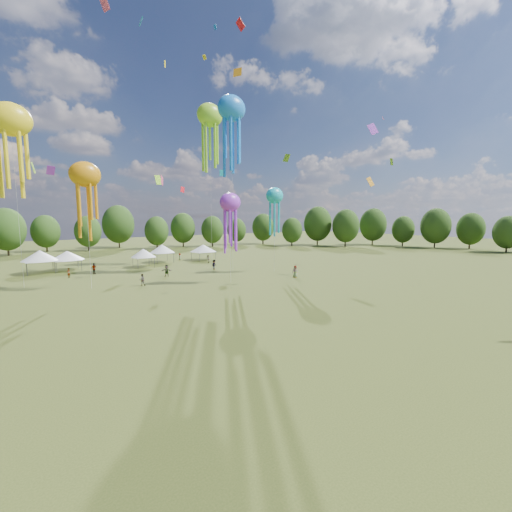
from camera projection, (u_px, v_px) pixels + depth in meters
ground at (419, 356)px, 23.76m from camera, size 300.00×300.00×0.00m
spectator_near at (142, 280)px, 47.69m from camera, size 0.92×0.77×1.72m
spectators_far at (187, 266)px, 60.28m from camera, size 30.69×32.62×1.91m
festival_tents at (125, 252)px, 66.08m from camera, size 36.97×9.54×4.05m
show_kites at (172, 146)px, 54.99m from camera, size 40.93×22.61×32.31m
small_kites at (183, 96)px, 53.15m from camera, size 72.27×67.77×38.67m
treeline at (121, 232)px, 70.64m from camera, size 201.57×95.24×13.43m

